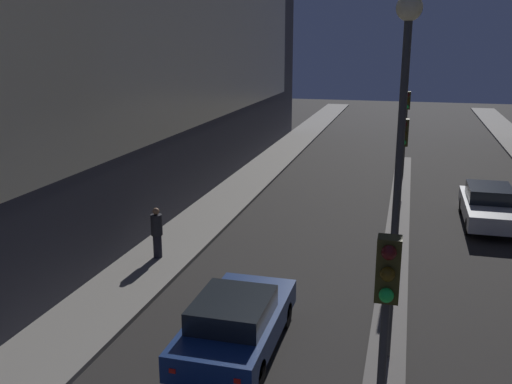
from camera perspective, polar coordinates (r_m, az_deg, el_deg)
name	(u,v)px	position (r m, az deg, el deg)	size (l,w,h in m)	color
median_strip	(397,238)	(21.40, 13.89, -4.50)	(0.87, 30.16, 0.12)	#66605B
traffic_light_near	(385,319)	(8.13, 12.77, -12.26)	(0.32, 0.42, 4.40)	#383838
traffic_light_mid	(402,154)	(19.63, 14.41, 3.71)	(0.32, 0.42, 4.40)	#383838
traffic_light_far	(406,115)	(30.25, 14.80, 7.49)	(0.32, 0.42, 4.40)	#383838
street_lamp	(402,123)	(11.98, 14.37, 6.66)	(0.51, 0.51, 7.76)	#383838
car_left_lane	(236,322)	(13.49, -2.01, -12.85)	(1.93, 4.43, 1.43)	navy
car_right_lane	(489,206)	(24.14, 22.28, -1.27)	(1.92, 4.74, 1.47)	silver
pedestrian_on_left_sidewalk	(157,232)	(18.80, -9.88, -3.93)	(0.38, 0.38, 1.68)	black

